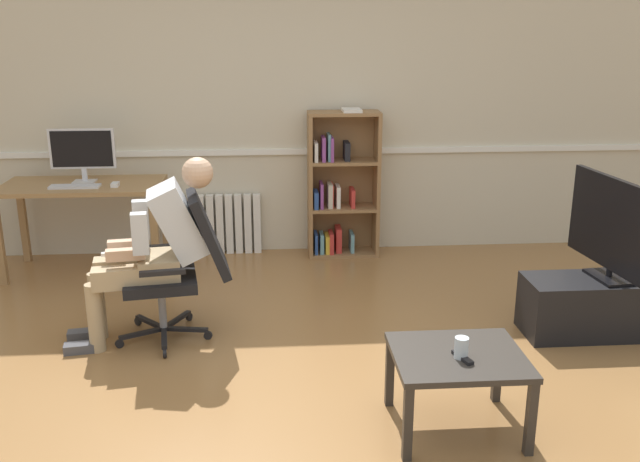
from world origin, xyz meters
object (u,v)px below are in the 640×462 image
object	(u,v)px
spare_remote	(463,357)
radiator	(215,224)
computer_desk	(83,196)
coffee_table	(458,364)
bookshelf	(340,188)
office_chair	(182,262)
tv_screen	(615,228)
tv_stand	(605,306)
person_seated	(154,246)
keyboard	(75,186)
imac_monitor	(82,151)
computer_mouse	(115,184)
drinking_glass	(461,348)

from	to	relation	value
spare_remote	radiator	bearing A→B (deg)	-82.71
computer_desk	coffee_table	xyz separation A→B (m)	(2.47, -2.59, -0.28)
bookshelf	office_chair	size ratio (longest dim) A/B	1.34
tv_screen	computer_desk	bearing A→B (deg)	61.87
tv_stand	coffee_table	distance (m)	1.69
radiator	office_chair	world-z (taller)	office_chair
office_chair	person_seated	distance (m)	0.21
keyboard	bookshelf	distance (m)	2.23
bookshelf	imac_monitor	bearing A→B (deg)	-174.29
bookshelf	tv_stand	xyz separation A→B (m)	(1.62, -1.82, -0.42)
bookshelf	coffee_table	xyz separation A→B (m)	(0.31, -2.88, -0.25)
person_seated	spare_remote	world-z (taller)	person_seated
computer_desk	imac_monitor	world-z (taller)	imac_monitor
keyboard	bookshelf	xyz separation A→B (m)	(2.18, 0.43, -0.15)
imac_monitor	coffee_table	world-z (taller)	imac_monitor
computer_mouse	drinking_glass	world-z (taller)	computer_mouse
tv_stand	keyboard	bearing A→B (deg)	159.97
computer_desk	keyboard	distance (m)	0.18
keyboard	drinking_glass	world-z (taller)	keyboard
tv_screen	drinking_glass	world-z (taller)	tv_screen
keyboard	tv_stand	distance (m)	4.08
keyboard	tv_stand	size ratio (longest dim) A/B	0.36
drinking_glass	person_seated	bearing A→B (deg)	143.53
tv_stand	drinking_glass	xyz separation A→B (m)	(-1.31, -1.11, 0.28)
tv_screen	computer_mouse	bearing A→B (deg)	61.89
keyboard	spare_remote	world-z (taller)	keyboard
tv_screen	tv_stand	bearing A→B (deg)	90.00
radiator	coffee_table	world-z (taller)	radiator
radiator	coffee_table	size ratio (longest dim) A/B	1.24
tv_stand	drinking_glass	world-z (taller)	drinking_glass
bookshelf	tv_stand	world-z (taller)	bookshelf
tv_screen	drinking_glass	distance (m)	1.73
bookshelf	tv_screen	bearing A→B (deg)	-48.33
office_chair	tv_stand	size ratio (longest dim) A/B	0.90
radiator	bookshelf	bearing A→B (deg)	-4.96
spare_remote	computer_mouse	bearing A→B (deg)	-67.19
drinking_glass	spare_remote	distance (m)	0.05
imac_monitor	tv_stand	bearing A→B (deg)	-23.02
keyboard	bookshelf	bearing A→B (deg)	11.21
radiator	tv_screen	distance (m)	3.38
bookshelf	tv_screen	world-z (taller)	bookshelf
person_seated	spare_remote	size ratio (longest dim) A/B	8.10
person_seated	spare_remote	distance (m)	2.12
person_seated	drinking_glass	bearing A→B (deg)	44.96
computer_desk	office_chair	size ratio (longest dim) A/B	1.32
person_seated	computer_mouse	bearing A→B (deg)	-167.31
spare_remote	coffee_table	bearing A→B (deg)	-104.09
tv_stand	tv_screen	world-z (taller)	tv_screen
office_chair	tv_screen	world-z (taller)	tv_screen
person_seated	computer_desk	bearing A→B (deg)	-158.98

